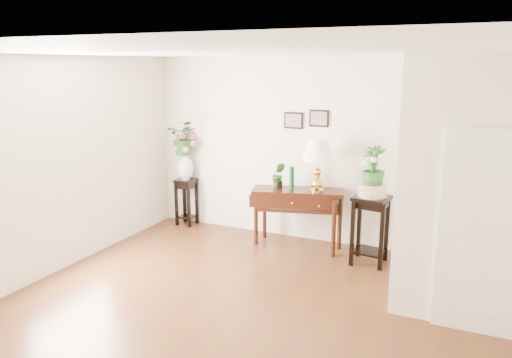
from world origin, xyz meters
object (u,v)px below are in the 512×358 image
Objects in this scene: table_lamp at (317,168)px; plant_stand_b at (370,230)px; console_table at (297,218)px; plant_stand_a at (187,202)px.

plant_stand_b is (0.83, -0.18, -0.76)m from table_lamp.
console_table is 2.10m from plant_stand_a.
table_lamp is at bearing -15.22° from console_table.
plant_stand_a is at bearing 158.22° from console_table.
table_lamp reaches higher than plant_stand_b.
plant_stand_b is (1.12, -0.18, 0.03)m from console_table.
console_table is at bearing -6.57° from plant_stand_a.
table_lamp is at bearing -5.78° from plant_stand_a.
table_lamp is 0.82× the size of plant_stand_b.
plant_stand_b is (3.20, -0.42, 0.08)m from plant_stand_a.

